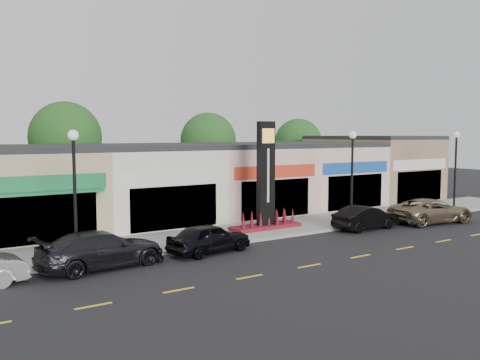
{
  "coord_description": "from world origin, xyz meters",
  "views": [
    {
      "loc": [
        -13.68,
        -18.68,
        5.44
      ],
      "look_at": [
        1.14,
        4.0,
        2.99
      ],
      "focal_mm": 38.0,
      "sensor_mm": 36.0,
      "label": 1
    }
  ],
  "objects_px": {
    "car_black_sedan": "(209,238)",
    "car_gold_suv": "(431,211)",
    "pylon_sign": "(266,191)",
    "car_black_conv": "(366,218)",
    "car_dark_sedan": "(102,249)",
    "lamp_east_near": "(352,168)",
    "lamp_east_far": "(456,163)",
    "lamp_west_near": "(75,182)"
  },
  "relations": [
    {
      "from": "car_black_sedan",
      "to": "car_gold_suv",
      "type": "xyz_separation_m",
      "value": [
        15.42,
        -0.52,
        0.05
      ]
    },
    {
      "from": "pylon_sign",
      "to": "car_gold_suv",
      "type": "xyz_separation_m",
      "value": [
        10.09,
        -3.44,
        -1.53
      ]
    },
    {
      "from": "car_black_conv",
      "to": "car_gold_suv",
      "type": "distance_m",
      "value": 5.09
    },
    {
      "from": "pylon_sign",
      "to": "car_dark_sedan",
      "type": "relative_size",
      "value": 1.14
    },
    {
      "from": "car_dark_sedan",
      "to": "car_black_sedan",
      "type": "distance_m",
      "value": 4.97
    },
    {
      "from": "lamp_east_near",
      "to": "pylon_sign",
      "type": "height_order",
      "value": "pylon_sign"
    },
    {
      "from": "lamp_east_near",
      "to": "lamp_east_far",
      "type": "bearing_deg",
      "value": 0.0
    },
    {
      "from": "pylon_sign",
      "to": "lamp_west_near",
      "type": "bearing_deg",
      "value": -171.23
    },
    {
      "from": "lamp_west_near",
      "to": "car_gold_suv",
      "type": "xyz_separation_m",
      "value": [
        21.09,
        -1.75,
        -2.73
      ]
    },
    {
      "from": "pylon_sign",
      "to": "car_black_sedan",
      "type": "xyz_separation_m",
      "value": [
        -5.32,
        -2.93,
        -1.58
      ]
    },
    {
      "from": "car_gold_suv",
      "to": "lamp_west_near",
      "type": "bearing_deg",
      "value": 93.14
    },
    {
      "from": "lamp_west_near",
      "to": "lamp_east_far",
      "type": "relative_size",
      "value": 1.0
    },
    {
      "from": "pylon_sign",
      "to": "car_black_conv",
      "type": "relative_size",
      "value": 1.45
    },
    {
      "from": "lamp_east_far",
      "to": "lamp_east_near",
      "type": "bearing_deg",
      "value": 180.0
    },
    {
      "from": "pylon_sign",
      "to": "car_black_sedan",
      "type": "distance_m",
      "value": 6.28
    },
    {
      "from": "lamp_east_far",
      "to": "car_gold_suv",
      "type": "bearing_deg",
      "value": -160.4
    },
    {
      "from": "lamp_east_far",
      "to": "car_gold_suv",
      "type": "distance_m",
      "value": 5.88
    },
    {
      "from": "lamp_west_near",
      "to": "lamp_east_near",
      "type": "xyz_separation_m",
      "value": [
        16.0,
        0.0,
        0.0
      ]
    },
    {
      "from": "lamp_east_near",
      "to": "car_black_sedan",
      "type": "relative_size",
      "value": 1.34
    },
    {
      "from": "lamp_west_near",
      "to": "lamp_east_far",
      "type": "distance_m",
      "value": 26.0
    },
    {
      "from": "car_gold_suv",
      "to": "pylon_sign",
      "type": "bearing_deg",
      "value": 79.03
    },
    {
      "from": "car_dark_sedan",
      "to": "car_gold_suv",
      "type": "distance_m",
      "value": 20.39
    },
    {
      "from": "car_black_conv",
      "to": "car_dark_sedan",
      "type": "bearing_deg",
      "value": 89.58
    },
    {
      "from": "lamp_west_near",
      "to": "car_dark_sedan",
      "type": "bearing_deg",
      "value": -57.2
    },
    {
      "from": "lamp_west_near",
      "to": "pylon_sign",
      "type": "height_order",
      "value": "pylon_sign"
    },
    {
      "from": "lamp_east_near",
      "to": "car_black_conv",
      "type": "bearing_deg",
      "value": -87.83
    },
    {
      "from": "lamp_west_near",
      "to": "car_gold_suv",
      "type": "height_order",
      "value": "lamp_west_near"
    },
    {
      "from": "pylon_sign",
      "to": "car_dark_sedan",
      "type": "bearing_deg",
      "value": -164.79
    },
    {
      "from": "lamp_west_near",
      "to": "car_black_conv",
      "type": "xyz_separation_m",
      "value": [
        16.04,
        -1.11,
        -2.79
      ]
    },
    {
      "from": "car_black_conv",
      "to": "car_gold_suv",
      "type": "height_order",
      "value": "car_gold_suv"
    },
    {
      "from": "car_dark_sedan",
      "to": "car_black_conv",
      "type": "relative_size",
      "value": 1.27
    },
    {
      "from": "lamp_west_near",
      "to": "lamp_east_far",
      "type": "height_order",
      "value": "same"
    },
    {
      "from": "lamp_east_far",
      "to": "car_dark_sedan",
      "type": "relative_size",
      "value": 1.04
    },
    {
      "from": "pylon_sign",
      "to": "car_dark_sedan",
      "type": "xyz_separation_m",
      "value": [
        -10.29,
        -2.8,
        -1.51
      ]
    },
    {
      "from": "lamp_east_near",
      "to": "car_black_conv",
      "type": "distance_m",
      "value": 3.01
    },
    {
      "from": "pylon_sign",
      "to": "car_dark_sedan",
      "type": "height_order",
      "value": "pylon_sign"
    },
    {
      "from": "lamp_east_far",
      "to": "pylon_sign",
      "type": "distance_m",
      "value": 15.14
    },
    {
      "from": "pylon_sign",
      "to": "car_gold_suv",
      "type": "bearing_deg",
      "value": -18.84
    },
    {
      "from": "lamp_east_near",
      "to": "pylon_sign",
      "type": "distance_m",
      "value": 5.42
    },
    {
      "from": "car_black_conv",
      "to": "lamp_east_near",
      "type": "bearing_deg",
      "value": 1.8
    },
    {
      "from": "lamp_east_far",
      "to": "pylon_sign",
      "type": "height_order",
      "value": "pylon_sign"
    },
    {
      "from": "car_black_sedan",
      "to": "lamp_east_near",
      "type": "bearing_deg",
      "value": -92.0
    }
  ]
}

